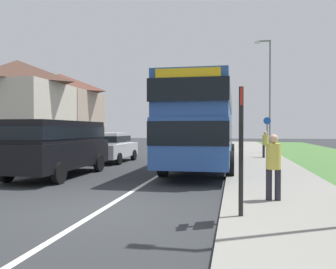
{
  "coord_description": "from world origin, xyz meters",
  "views": [
    {
      "loc": [
        2.87,
        -7.14,
        1.79
      ],
      "look_at": [
        0.59,
        4.62,
        1.6
      ],
      "focal_mm": 36.61,
      "sensor_mm": 36.0,
      "label": 1
    }
  ],
  "objects_px": {
    "parked_car_white": "(111,146)",
    "pedestrian_walking_away": "(265,143)",
    "bus_stop_sign": "(241,142)",
    "street_lamp_mid": "(269,89)",
    "cycle_route_sign": "(267,135)",
    "double_decker_bus": "(203,121)",
    "parked_van_black": "(58,143)",
    "pedestrian_at_stop": "(273,164)"
  },
  "relations": [
    {
      "from": "parked_car_white",
      "to": "pedestrian_at_stop",
      "type": "xyz_separation_m",
      "value": [
        7.48,
        -9.24,
        0.1
      ]
    },
    {
      "from": "double_decker_bus",
      "to": "cycle_route_sign",
      "type": "distance_m",
      "value": 6.94
    },
    {
      "from": "pedestrian_walking_away",
      "to": "cycle_route_sign",
      "type": "relative_size",
      "value": 0.66
    },
    {
      "from": "parked_van_black",
      "to": "cycle_route_sign",
      "type": "height_order",
      "value": "cycle_route_sign"
    },
    {
      "from": "pedestrian_walking_away",
      "to": "street_lamp_mid",
      "type": "xyz_separation_m",
      "value": [
        0.61,
        4.74,
        3.67
      ]
    },
    {
      "from": "double_decker_bus",
      "to": "pedestrian_walking_away",
      "type": "bearing_deg",
      "value": 58.58
    },
    {
      "from": "parked_van_black",
      "to": "bus_stop_sign",
      "type": "distance_m",
      "value": 8.45
    },
    {
      "from": "bus_stop_sign",
      "to": "cycle_route_sign",
      "type": "xyz_separation_m",
      "value": [
        1.83,
        14.87,
        -0.11
      ]
    },
    {
      "from": "pedestrian_at_stop",
      "to": "street_lamp_mid",
      "type": "height_order",
      "value": "street_lamp_mid"
    },
    {
      "from": "parked_car_white",
      "to": "bus_stop_sign",
      "type": "height_order",
      "value": "bus_stop_sign"
    },
    {
      "from": "parked_van_black",
      "to": "pedestrian_at_stop",
      "type": "height_order",
      "value": "parked_van_black"
    },
    {
      "from": "double_decker_bus",
      "to": "parked_car_white",
      "type": "relative_size",
      "value": 2.52
    },
    {
      "from": "parked_car_white",
      "to": "street_lamp_mid",
      "type": "relative_size",
      "value": 0.51
    },
    {
      "from": "cycle_route_sign",
      "to": "street_lamp_mid",
      "type": "xyz_separation_m",
      "value": [
        0.44,
        3.94,
        3.21
      ]
    },
    {
      "from": "bus_stop_sign",
      "to": "street_lamp_mid",
      "type": "distance_m",
      "value": 19.2
    },
    {
      "from": "pedestrian_at_stop",
      "to": "street_lamp_mid",
      "type": "relative_size",
      "value": 0.2
    },
    {
      "from": "pedestrian_walking_away",
      "to": "cycle_route_sign",
      "type": "height_order",
      "value": "cycle_route_sign"
    },
    {
      "from": "parked_car_white",
      "to": "pedestrian_walking_away",
      "type": "relative_size",
      "value": 2.51
    },
    {
      "from": "double_decker_bus",
      "to": "parked_van_black",
      "type": "distance_m",
      "value": 6.38
    },
    {
      "from": "parked_car_white",
      "to": "pedestrian_at_stop",
      "type": "relative_size",
      "value": 2.51
    },
    {
      "from": "double_decker_bus",
      "to": "pedestrian_at_stop",
      "type": "height_order",
      "value": "double_decker_bus"
    },
    {
      "from": "street_lamp_mid",
      "to": "cycle_route_sign",
      "type": "bearing_deg",
      "value": -96.39
    },
    {
      "from": "double_decker_bus",
      "to": "street_lamp_mid",
      "type": "distance_m",
      "value": 10.96
    },
    {
      "from": "parked_van_black",
      "to": "parked_car_white",
      "type": "bearing_deg",
      "value": 90.34
    },
    {
      "from": "double_decker_bus",
      "to": "cycle_route_sign",
      "type": "height_order",
      "value": "double_decker_bus"
    },
    {
      "from": "pedestrian_walking_away",
      "to": "bus_stop_sign",
      "type": "height_order",
      "value": "bus_stop_sign"
    },
    {
      "from": "double_decker_bus",
      "to": "parked_car_white",
      "type": "bearing_deg",
      "value": 158.71
    },
    {
      "from": "parked_van_black",
      "to": "cycle_route_sign",
      "type": "xyz_separation_m",
      "value": [
        8.5,
        9.7,
        0.17
      ]
    },
    {
      "from": "double_decker_bus",
      "to": "parked_van_black",
      "type": "xyz_separation_m",
      "value": [
        -5.15,
        -3.67,
        -0.89
      ]
    },
    {
      "from": "parked_van_black",
      "to": "pedestrian_walking_away",
      "type": "distance_m",
      "value": 12.19
    },
    {
      "from": "pedestrian_at_stop",
      "to": "pedestrian_walking_away",
      "type": "bearing_deg",
      "value": 85.91
    },
    {
      "from": "cycle_route_sign",
      "to": "double_decker_bus",
      "type": "bearing_deg",
      "value": -119.1
    },
    {
      "from": "parked_van_black",
      "to": "street_lamp_mid",
      "type": "distance_m",
      "value": 16.66
    },
    {
      "from": "double_decker_bus",
      "to": "pedestrian_at_stop",
      "type": "bearing_deg",
      "value": -72.31
    },
    {
      "from": "street_lamp_mid",
      "to": "pedestrian_at_stop",
      "type": "bearing_deg",
      "value": -94.97
    },
    {
      "from": "cycle_route_sign",
      "to": "street_lamp_mid",
      "type": "bearing_deg",
      "value": 83.61
    },
    {
      "from": "bus_stop_sign",
      "to": "cycle_route_sign",
      "type": "relative_size",
      "value": 1.03
    },
    {
      "from": "pedestrian_walking_away",
      "to": "pedestrian_at_stop",
      "type": "bearing_deg",
      "value": -94.09
    },
    {
      "from": "parked_van_black",
      "to": "bus_stop_sign",
      "type": "xyz_separation_m",
      "value": [
        6.68,
        -5.17,
        0.29
      ]
    },
    {
      "from": "parked_van_black",
      "to": "pedestrian_walking_away",
      "type": "xyz_separation_m",
      "value": [
        8.34,
        8.89,
        -0.28
      ]
    },
    {
      "from": "double_decker_bus",
      "to": "parked_van_black",
      "type": "bearing_deg",
      "value": -144.53
    },
    {
      "from": "parked_car_white",
      "to": "pedestrian_walking_away",
      "type": "xyz_separation_m",
      "value": [
        8.37,
        3.21,
        0.1
      ]
    }
  ]
}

